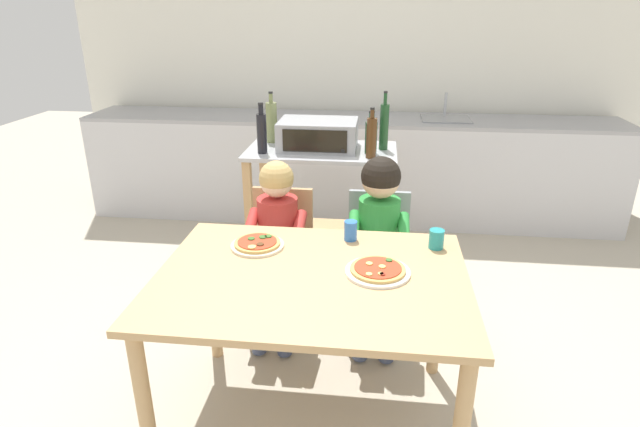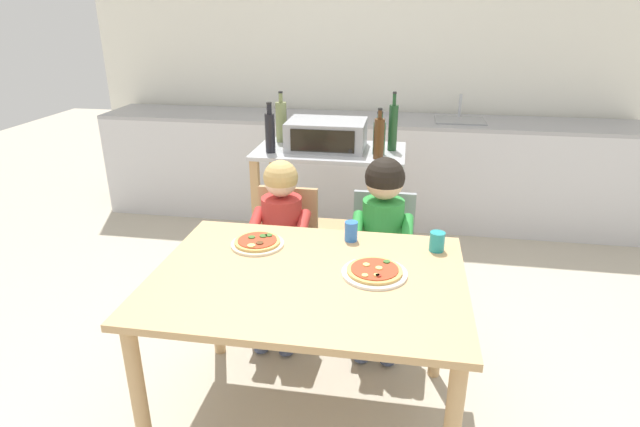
# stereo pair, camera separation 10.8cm
# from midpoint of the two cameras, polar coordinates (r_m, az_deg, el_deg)

# --- Properties ---
(ground_plane) EXTENTS (11.48, 11.48, 0.00)m
(ground_plane) POSITION_cam_midpoint_polar(r_m,az_deg,el_deg) (3.48, 3.23, -8.69)
(ground_plane) COLOR #B7AD99
(back_wall_tiled) EXTENTS (5.05, 0.12, 2.70)m
(back_wall_tiled) POSITION_cam_midpoint_polar(r_m,az_deg,el_deg) (4.79, 6.13, 16.81)
(back_wall_tiled) COLOR white
(back_wall_tiled) RESTS_ON ground
(kitchen_counter) EXTENTS (4.54, 0.60, 1.10)m
(kitchen_counter) POSITION_cam_midpoint_polar(r_m,az_deg,el_deg) (4.56, 5.34, 5.00)
(kitchen_counter) COLOR silver
(kitchen_counter) RESTS_ON ground
(kitchen_island_cart) EXTENTS (0.96, 0.54, 0.92)m
(kitchen_island_cart) POSITION_cam_midpoint_polar(r_m,az_deg,el_deg) (3.43, 1.96, 2.05)
(kitchen_island_cart) COLOR #B7BABF
(kitchen_island_cart) RESTS_ON ground
(toaster_oven) EXTENTS (0.50, 0.36, 0.18)m
(toaster_oven) POSITION_cam_midpoint_polar(r_m,az_deg,el_deg) (3.34, 1.67, 8.72)
(toaster_oven) COLOR #999BA0
(toaster_oven) RESTS_ON kitchen_island_cart
(bottle_slim_sauce) EXTENTS (0.06, 0.06, 0.31)m
(bottle_slim_sauce) POSITION_cam_midpoint_polar(r_m,az_deg,el_deg) (3.25, -4.60, 9.02)
(bottle_slim_sauce) COLOR black
(bottle_slim_sauce) RESTS_ON kitchen_island_cart
(bottle_clear_vinegar) EXTENTS (0.06, 0.06, 0.37)m
(bottle_clear_vinegar) POSITION_cam_midpoint_polar(r_m,az_deg,el_deg) (3.32, 9.01, 9.46)
(bottle_clear_vinegar) COLOR #1E4723
(bottle_clear_vinegar) RESTS_ON kitchen_island_cart
(bottle_dark_olive_oil) EXTENTS (0.07, 0.07, 0.27)m
(bottle_dark_olive_oil) POSITION_cam_midpoint_polar(r_m,az_deg,el_deg) (3.22, 7.52, 8.36)
(bottle_dark_olive_oil) COLOR #1E4723
(bottle_dark_olive_oil) RESTS_ON kitchen_island_cart
(bottle_tall_green_wine) EXTENTS (0.07, 0.07, 0.34)m
(bottle_tall_green_wine) POSITION_cam_midpoint_polar(r_m,az_deg,el_deg) (3.52, -3.42, 10.15)
(bottle_tall_green_wine) COLOR olive
(bottle_tall_green_wine) RESTS_ON kitchen_island_cart
(bottle_squat_spirits) EXTENTS (0.06, 0.06, 0.30)m
(bottle_squat_spirits) POSITION_cam_midpoint_polar(r_m,az_deg,el_deg) (3.13, 7.53, 8.28)
(bottle_squat_spirits) COLOR #4C2D14
(bottle_squat_spirits) RESTS_ON kitchen_island_cart
(dining_table) EXTENTS (1.28, 0.94, 0.76)m
(dining_table) POSITION_cam_midpoint_polar(r_m,az_deg,el_deg) (2.17, 0.11, -9.11)
(dining_table) COLOR tan
(dining_table) RESTS_ON ground
(dining_chair_left) EXTENTS (0.36, 0.36, 0.81)m
(dining_chair_left) POSITION_cam_midpoint_polar(r_m,az_deg,el_deg) (2.96, -2.80, -3.94)
(dining_chair_left) COLOR tan
(dining_chair_left) RESTS_ON ground
(dining_chair_right) EXTENTS (0.36, 0.36, 0.81)m
(dining_chair_right) POSITION_cam_midpoint_polar(r_m,az_deg,el_deg) (2.91, 7.87, -4.61)
(dining_chair_right) COLOR gray
(dining_chair_right) RESTS_ON ground
(child_in_red_shirt) EXTENTS (0.32, 0.42, 1.00)m
(child_in_red_shirt) POSITION_cam_midpoint_polar(r_m,az_deg,el_deg) (2.78, -3.40, -1.92)
(child_in_red_shirt) COLOR #424C6B
(child_in_red_shirt) RESTS_ON ground
(child_in_green_shirt) EXTENTS (0.32, 0.42, 1.04)m
(child_in_green_shirt) POSITION_cam_midpoint_polar(r_m,az_deg,el_deg) (2.72, 8.00, -1.74)
(child_in_green_shirt) COLOR #424C6B
(child_in_green_shirt) RESTS_ON ground
(pizza_plate_cream) EXTENTS (0.24, 0.24, 0.03)m
(pizza_plate_cream) POSITION_cam_midpoint_polar(r_m,az_deg,el_deg) (2.37, -5.64, -3.25)
(pizza_plate_cream) COLOR beige
(pizza_plate_cream) RESTS_ON dining_table
(pizza_plate_white) EXTENTS (0.27, 0.27, 0.03)m
(pizza_plate_white) POSITION_cam_midpoint_polar(r_m,az_deg,el_deg) (2.13, 7.50, -6.43)
(pizza_plate_white) COLOR white
(pizza_plate_white) RESTS_ON dining_table
(drinking_cup_teal) EXTENTS (0.07, 0.07, 0.09)m
(drinking_cup_teal) POSITION_cam_midpoint_polar(r_m,az_deg,el_deg) (2.37, 14.10, -3.04)
(drinking_cup_teal) COLOR teal
(drinking_cup_teal) RESTS_ON dining_table
(drinking_cup_blue) EXTENTS (0.06, 0.06, 0.09)m
(drinking_cup_blue) POSITION_cam_midpoint_polar(r_m,az_deg,el_deg) (2.40, 4.74, -1.98)
(drinking_cup_blue) COLOR blue
(drinking_cup_blue) RESTS_ON dining_table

